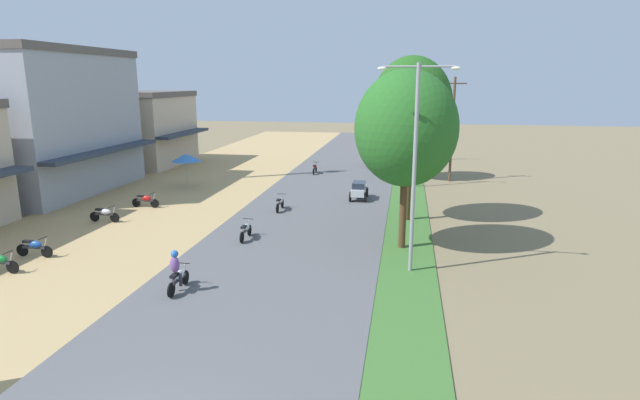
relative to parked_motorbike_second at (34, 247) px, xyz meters
name	(u,v)px	position (x,y,z in m)	size (l,w,h in m)	color
shophouse_mid	(42,122)	(-9.03, 12.97, 4.50)	(9.66, 12.49, 10.10)	#999EA8
shophouse_far	(135,128)	(-9.02, 25.43, 2.91)	(10.05, 9.24, 6.90)	#C6B299
parked_motorbike_second	(34,247)	(0.00, 0.00, 0.00)	(1.80, 0.54, 0.94)	black
parked_motorbike_third	(105,214)	(-0.24, 5.92, 0.00)	(1.80, 0.54, 0.94)	black
parked_motorbike_fourth	(146,200)	(0.35, 9.48, 0.00)	(1.80, 0.54, 0.94)	black
vendor_umbrella	(186,158)	(0.34, 15.82, 1.75)	(2.20, 2.20, 2.52)	#99999E
median_tree_nearest	(406,129)	(16.36, 4.19, 5.17)	(4.72, 4.72, 8.34)	#4C351E
median_tree_second	(412,106)	(16.60, 9.33, 5.97)	(4.43, 4.43, 9.14)	#4C351E
median_tree_third	(410,110)	(16.56, 21.97, 5.04)	(4.18, 4.18, 8.17)	#4C351E
streetlamp_near	(415,156)	(16.75, 1.14, 4.35)	(3.16, 0.20, 8.48)	gray
streetlamp_mid	(412,128)	(16.75, 18.83, 3.94)	(3.16, 0.20, 7.67)	gray
streetlamp_far	(411,119)	(16.75, 31.33, 3.70)	(3.16, 0.20, 7.21)	gray
utility_pole_near	(452,128)	(19.91, 21.83, 3.71)	(1.80, 0.20, 8.15)	brown
car_sedan_silver	(359,189)	(13.38, 13.96, 0.19)	(1.10, 2.26, 1.19)	#B7BCC1
car_van_charcoal	(375,156)	(13.59, 27.95, 0.47)	(1.19, 2.41, 1.67)	#282D33
motorbike_ahead_second	(177,272)	(8.08, -2.60, 0.30)	(0.54, 1.80, 1.66)	black
motorbike_ahead_third	(246,229)	(8.60, 4.14, 0.02)	(0.54, 1.80, 0.94)	black
motorbike_ahead_fourth	(280,202)	(8.88, 10.14, 0.02)	(0.54, 1.80, 0.94)	black
motorbike_ahead_fifth	(315,168)	(8.74, 23.11, 0.02)	(0.54, 1.80, 0.94)	black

